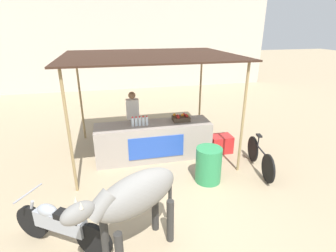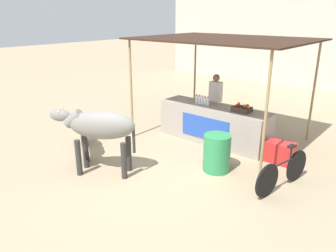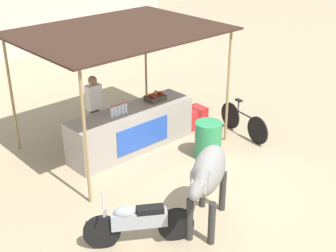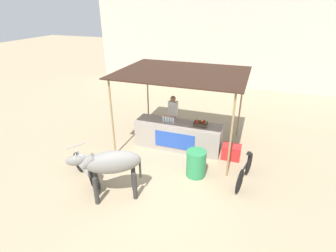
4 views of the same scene
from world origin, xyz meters
The scene contains 12 objects.
ground_plane centered at (0.00, 0.00, 0.00)m, with size 60.00×60.00×0.00m, color tan.
building_wall_far centered at (0.00, 10.69, 3.00)m, with size 16.00×0.50×6.00m, color beige.
stall_counter centered at (0.00, 2.20, 0.48)m, with size 3.00×0.82×0.96m.
stall_awning centered at (0.00, 2.50, 2.56)m, with size 4.20×3.20×2.67m.
water_bottle_row centered at (-0.35, 2.15, 1.07)m, with size 0.43×0.07×0.25m.
fruit_crate centered at (0.76, 2.25, 1.04)m, with size 0.44×0.32×0.18m.
vendor_behind_counter centered at (-0.45, 2.95, 0.85)m, with size 0.34×0.22×1.65m.
cooler_box centered at (1.88, 2.10, 0.24)m, with size 0.60×0.44×0.48m, color red.
water_barrel centered at (1.00, 0.79, 0.41)m, with size 0.58×0.58×0.82m, color #2D8C51.
cow centered at (-0.83, -0.88, 1.03)m, with size 1.74×1.26×1.44m.
motorcycle_parked centered at (-1.97, -0.47, 0.43)m, with size 1.56×1.06×0.90m.
bicycle_leaning centered at (2.39, 0.95, 0.35)m, with size 0.34×1.64×0.85m.
Camera 4 is at (2.38, -5.64, 4.71)m, focal length 28.00 mm.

